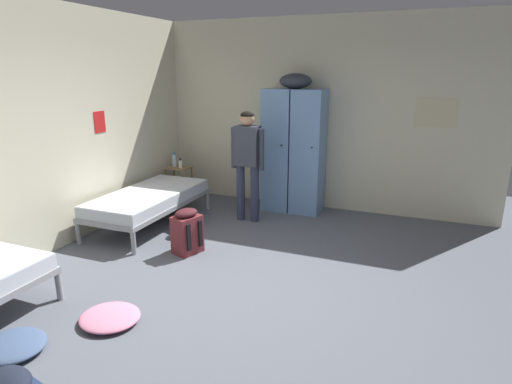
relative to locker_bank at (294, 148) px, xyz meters
The scene contains 11 objects.
ground_plane 2.87m from the locker_bank, 82.74° to the right, with size 9.48×9.48×0.00m, color #565B66.
room_backdrop 1.71m from the locker_bank, 128.75° to the right, with size 5.21×5.98×2.88m.
locker_bank is the anchor object (origin of this frame).
shelf_unit 2.02m from the locker_bank, behind, with size 0.38×0.30×0.57m.
bed_left_rear 2.27m from the locker_bank, 139.04° to the right, with size 0.90×1.90×0.49m.
person_traveler 0.87m from the locker_bank, 121.29° to the right, with size 0.50×0.20×1.58m.
water_bottle 2.02m from the locker_bank, behind, with size 0.07×0.07×0.24m.
lotion_bottle 1.89m from the locker_bank, behind, with size 0.06×0.06×0.16m.
backpack_maroon 2.29m from the locker_bank, 108.26° to the right, with size 0.40×0.38×0.55m.
clothes_pile_denim 4.42m from the locker_bank, 103.01° to the right, with size 0.52×0.47×0.10m.
clothes_pile_pink 3.76m from the locker_bank, 98.57° to the right, with size 0.53×0.50×0.09m.
Camera 1 is at (1.52, -3.46, 2.12)m, focal length 29.86 mm.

